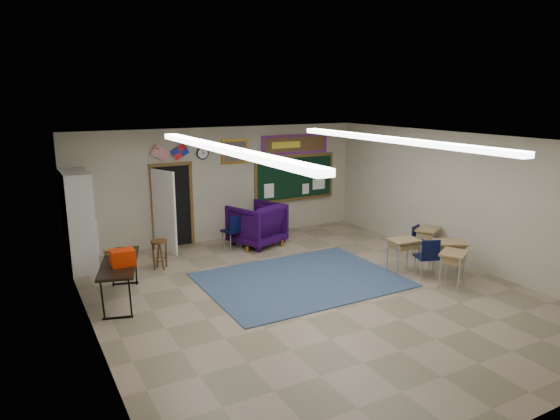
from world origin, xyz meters
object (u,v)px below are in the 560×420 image
folding_table (121,279)px  student_desk_front_left (403,254)px  wingback_armchair (257,224)px  wooden_stool (160,254)px  student_desk_front_right (427,242)px

folding_table → student_desk_front_left: bearing=2.2°
student_desk_front_left → folding_table: size_ratio=0.39×
wingback_armchair → wooden_stool: wingback_armchair is taller
student_desk_front_right → folding_table: bearing=142.8°
student_desk_front_left → folding_table: (-5.69, 1.44, -0.01)m
wingback_armchair → student_desk_front_left: (1.84, -3.46, -0.11)m
student_desk_front_left → wooden_stool: student_desk_front_left is taller
wingback_armchair → wooden_stool: 2.79m
student_desk_front_left → wooden_stool: bearing=153.5°
student_desk_front_left → wooden_stool: (-4.56, 2.85, -0.09)m
wingback_armchair → student_desk_front_right: wingback_armchair is taller
wingback_armchair → folding_table: size_ratio=0.61×
student_desk_front_left → wooden_stool: 5.38m
student_desk_front_right → folding_table: (-6.88, 0.96, 0.01)m
wingback_armchair → student_desk_front_left: size_ratio=1.56×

